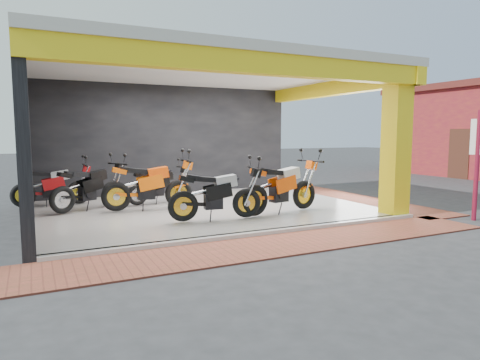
# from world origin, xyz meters

# --- Properties ---
(ground) EXTENTS (80.00, 80.00, 0.00)m
(ground) POSITION_xyz_m (0.00, 0.00, 0.00)
(ground) COLOR #2D2D30
(ground) RESTS_ON ground
(showroom_floor) EXTENTS (8.00, 6.00, 0.10)m
(showroom_floor) POSITION_xyz_m (0.00, 2.00, 0.05)
(showroom_floor) COLOR silver
(showroom_floor) RESTS_ON ground
(showroom_ceiling) EXTENTS (8.40, 6.40, 0.20)m
(showroom_ceiling) POSITION_xyz_m (0.00, 2.00, 3.60)
(showroom_ceiling) COLOR beige
(showroom_ceiling) RESTS_ON corner_column
(back_wall) EXTENTS (8.20, 0.20, 3.50)m
(back_wall) POSITION_xyz_m (0.00, 5.10, 1.75)
(back_wall) COLOR black
(back_wall) RESTS_ON ground
(left_wall) EXTENTS (0.20, 6.20, 3.50)m
(left_wall) POSITION_xyz_m (-4.10, 2.00, 1.75)
(left_wall) COLOR black
(left_wall) RESTS_ON ground
(corner_column) EXTENTS (0.50, 0.50, 3.50)m
(corner_column) POSITION_xyz_m (3.75, -0.75, 1.75)
(corner_column) COLOR yellow
(corner_column) RESTS_ON ground
(header_beam_front) EXTENTS (8.40, 0.30, 0.40)m
(header_beam_front) POSITION_xyz_m (0.00, -1.00, 3.30)
(header_beam_front) COLOR yellow
(header_beam_front) RESTS_ON corner_column
(header_beam_right) EXTENTS (0.30, 6.40, 0.40)m
(header_beam_right) POSITION_xyz_m (4.00, 2.00, 3.30)
(header_beam_right) COLOR yellow
(header_beam_right) RESTS_ON corner_column
(floor_kerb) EXTENTS (8.00, 0.20, 0.10)m
(floor_kerb) POSITION_xyz_m (0.00, -1.02, 0.05)
(floor_kerb) COLOR silver
(floor_kerb) RESTS_ON ground
(paver_front) EXTENTS (9.00, 1.40, 0.03)m
(paver_front) POSITION_xyz_m (0.00, -1.80, 0.01)
(paver_front) COLOR brown
(paver_front) RESTS_ON ground
(paver_right) EXTENTS (1.40, 7.00, 0.03)m
(paver_right) POSITION_xyz_m (4.80, 2.00, 0.01)
(paver_right) COLOR brown
(paver_right) RESTS_ON ground
(signpost) EXTENTS (0.11, 0.35, 2.53)m
(signpost) POSITION_xyz_m (5.13, -1.85, 1.38)
(signpost) COLOR maroon
(signpost) RESTS_ON ground
(moto_hero) EXTENTS (2.51, 1.30, 1.46)m
(moto_hero) POSITION_xyz_m (2.05, 0.54, 0.83)
(moto_hero) COLOR #FF550A
(moto_hero) RESTS_ON showroom_floor
(moto_row_a) EXTENTS (2.30, 1.12, 1.35)m
(moto_row_a) POSITION_xyz_m (0.27, 0.19, 0.77)
(moto_row_a) COLOR black
(moto_row_a) RESTS_ON showroom_floor
(moto_row_b) EXTENTS (1.98, 1.04, 1.15)m
(moto_row_b) POSITION_xyz_m (-0.36, 3.15, 0.68)
(moto_row_b) COLOR black
(moto_row_b) RESTS_ON showroom_floor
(moto_row_c) EXTENTS (2.43, 1.05, 1.45)m
(moto_row_c) POSITION_xyz_m (-0.67, 2.14, 0.82)
(moto_row_c) COLOR #FF650A
(moto_row_c) RESTS_ON showroom_floor
(moto_row_d) EXTENTS (2.30, 1.69, 1.33)m
(moto_row_d) POSITION_xyz_m (-2.13, 3.15, 0.76)
(moto_row_d) COLOR black
(moto_row_d) RESTS_ON showroom_floor
(moto_row_e) EXTENTS (2.08, 0.80, 1.26)m
(moto_row_e) POSITION_xyz_m (-2.90, 3.89, 0.73)
(moto_row_e) COLOR #AD1214
(moto_row_e) RESTS_ON showroom_floor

